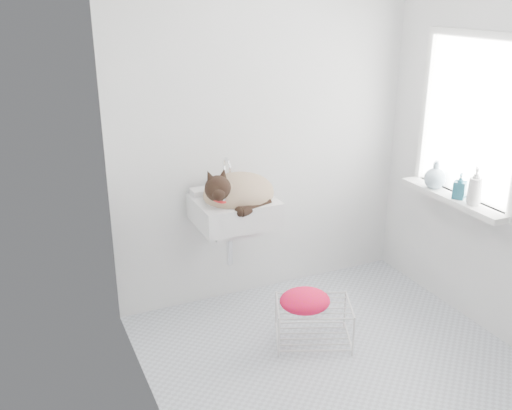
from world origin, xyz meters
name	(u,v)px	position (x,y,z in m)	size (l,w,h in m)	color
floor	(332,357)	(0.00, 0.00, 0.00)	(2.20, 2.00, 0.02)	silver
back_wall	(265,126)	(0.00, 1.00, 1.25)	(2.20, 0.02, 2.50)	silver
right_wall	(496,142)	(1.10, 0.00, 1.25)	(0.02, 2.00, 2.50)	silver
left_wall	(142,190)	(-1.10, 0.00, 1.25)	(0.02, 2.00, 2.50)	silver
window_glass	(472,120)	(1.09, 0.20, 1.35)	(0.01, 0.80, 1.00)	white
window_frame	(470,120)	(1.07, 0.20, 1.35)	(0.04, 0.90, 1.10)	white
windowsill	(453,198)	(1.01, 0.20, 0.83)	(0.16, 0.88, 0.04)	white
sink	(234,199)	(-0.34, 0.74, 0.85)	(0.51, 0.45, 0.21)	white
faucet	(224,171)	(-0.34, 0.92, 0.99)	(0.19, 0.13, 0.19)	silver
cat	(236,193)	(-0.33, 0.72, 0.89)	(0.50, 0.41, 0.31)	tan
wire_rack	(313,321)	(-0.03, 0.20, 0.15)	(0.46, 0.32, 0.27)	silver
towel	(305,306)	(-0.12, 0.16, 0.30)	(0.32, 0.22, 0.13)	#F52500
bottle_a	(473,204)	(1.00, 0.02, 0.85)	(0.08, 0.08, 0.20)	white
bottle_b	(458,198)	(1.00, 0.14, 0.85)	(0.08, 0.08, 0.17)	#205E71
bottle_c	(434,188)	(1.00, 0.38, 0.85)	(0.15, 0.15, 0.19)	#ACC7D8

